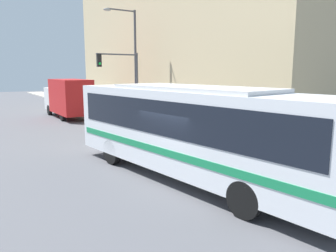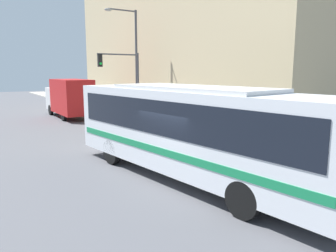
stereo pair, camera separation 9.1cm
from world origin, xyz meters
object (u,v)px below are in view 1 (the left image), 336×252
at_px(traffic_light_pole, 123,74).
at_px(delivery_truck, 68,97).
at_px(parking_meter, 172,115).
at_px(pedestrian_near_corner, 158,110).
at_px(city_bus, 191,127).
at_px(street_lamp, 132,57).
at_px(fire_hydrant, 197,131).

bearing_deg(traffic_light_pole, delivery_truck, 116.77).
bearing_deg(parking_meter, delivery_truck, 109.63).
bearing_deg(pedestrian_near_corner, delivery_truck, 127.42).
bearing_deg(city_bus, traffic_light_pole, 67.20).
bearing_deg(parking_meter, city_bus, -119.64).
relative_size(city_bus, pedestrian_near_corner, 7.35).
xyz_separation_m(city_bus, parking_meter, (4.72, 8.30, -0.86)).
xyz_separation_m(parking_meter, pedestrian_near_corner, (1.28, 3.81, -0.14)).
distance_m(delivery_truck, street_lamp, 6.87).
bearing_deg(pedestrian_near_corner, street_lamp, 130.03).
bearing_deg(street_lamp, parking_meter, -89.47).
distance_m(delivery_truck, traffic_light_pole, 6.23).
height_order(delivery_truck, traffic_light_pole, traffic_light_pole).
distance_m(city_bus, fire_hydrant, 7.50).
height_order(fire_hydrant, traffic_light_pole, traffic_light_pole).
relative_size(city_bus, traffic_light_pole, 2.32).
relative_size(delivery_truck, street_lamp, 0.87).
bearing_deg(delivery_truck, pedestrian_near_corner, -52.58).
bearing_deg(delivery_truck, fire_hydrant, -74.18).
relative_size(delivery_truck, parking_meter, 5.10).
bearing_deg(city_bus, fire_hydrant, 42.93).
distance_m(traffic_light_pole, pedestrian_near_corner, 3.71).
bearing_deg(parking_meter, traffic_light_pole, 101.30).
xyz_separation_m(fire_hydrant, pedestrian_near_corner, (1.28, 6.47, 0.48)).
bearing_deg(fire_hydrant, traffic_light_pole, 97.42).
height_order(parking_meter, pedestrian_near_corner, pedestrian_near_corner).
height_order(traffic_light_pole, street_lamp, street_lamp).
bearing_deg(traffic_light_pole, city_bus, -105.68).
relative_size(fire_hydrant, pedestrian_near_corner, 0.42).
bearing_deg(city_bus, parking_meter, 53.24).
height_order(street_lamp, pedestrian_near_corner, street_lamp).
bearing_deg(city_bus, street_lamp, 64.04).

